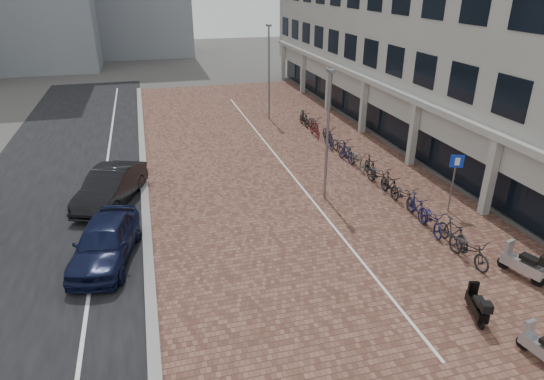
% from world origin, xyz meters
% --- Properties ---
extents(ground, '(140.00, 140.00, 0.00)m').
position_xyz_m(ground, '(0.00, 0.00, 0.00)').
color(ground, '#474442').
rests_on(ground, ground).
extents(plaza_brick, '(14.50, 42.00, 0.04)m').
position_xyz_m(plaza_brick, '(2.00, 12.00, 0.01)').
color(plaza_brick, brown).
rests_on(plaza_brick, ground).
extents(street_asphalt, '(8.00, 50.00, 0.03)m').
position_xyz_m(street_asphalt, '(-9.00, 12.00, 0.01)').
color(street_asphalt, black).
rests_on(street_asphalt, ground).
extents(curb, '(0.35, 42.00, 0.14)m').
position_xyz_m(curb, '(-5.10, 12.00, 0.07)').
color(curb, gray).
rests_on(curb, ground).
extents(lane_line, '(0.12, 44.00, 0.00)m').
position_xyz_m(lane_line, '(-7.00, 12.00, 0.02)').
color(lane_line, white).
rests_on(lane_line, street_asphalt).
extents(parking_line, '(0.10, 30.00, 0.00)m').
position_xyz_m(parking_line, '(2.20, 12.00, 0.04)').
color(parking_line, white).
rests_on(parking_line, plaza_brick).
extents(car_navy, '(2.69, 4.81, 1.55)m').
position_xyz_m(car_navy, '(-6.50, 4.48, 0.77)').
color(car_navy, black).
rests_on(car_navy, ground).
extents(car_dark, '(3.29, 5.00, 1.56)m').
position_xyz_m(car_dark, '(-6.50, 9.35, 0.78)').
color(car_dark, black).
rests_on(car_dark, ground).
extents(scooter_front, '(1.02, 1.79, 1.17)m').
position_xyz_m(scooter_front, '(6.94, -0.30, 0.59)').
color(scooter_front, '#B4B4BA').
rests_on(scooter_front, ground).
extents(scooter_mid, '(0.85, 1.44, 0.95)m').
position_xyz_m(scooter_mid, '(4.16, -1.63, 0.47)').
color(scooter_mid, black).
rests_on(scooter_mid, ground).
extents(scooter_back, '(0.70, 1.54, 1.02)m').
position_xyz_m(scooter_back, '(4.65, -3.62, 0.51)').
color(scooter_back, '#A4A4A9').
rests_on(scooter_back, ground).
extents(parking_sign, '(0.51, 0.25, 2.60)m').
position_xyz_m(parking_sign, '(7.50, 4.58, 1.76)').
color(parking_sign, slate).
rests_on(parking_sign, ground).
extents(lamp_near, '(0.12, 0.12, 5.74)m').
position_xyz_m(lamp_near, '(2.85, 7.30, 2.87)').
color(lamp_near, slate).
rests_on(lamp_near, ground).
extents(lamp_far, '(0.12, 0.12, 6.34)m').
position_xyz_m(lamp_far, '(3.79, 20.66, 3.17)').
color(lamp_far, gray).
rests_on(lamp_far, ground).
extents(bike_row, '(1.20, 20.45, 1.05)m').
position_xyz_m(bike_row, '(5.82, 10.20, 0.52)').
color(bike_row, black).
rests_on(bike_row, ground).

